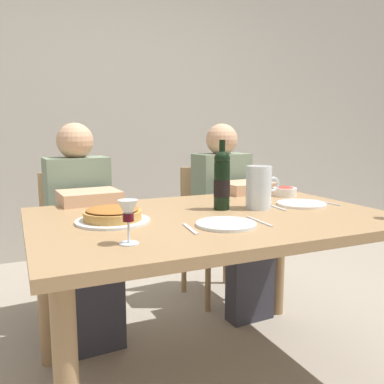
{
  "coord_description": "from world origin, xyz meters",
  "views": [
    {
      "loc": [
        -0.77,
        -1.51,
        1.12
      ],
      "look_at": [
        -0.08,
        0.03,
        0.86
      ],
      "focal_mm": 37.67,
      "sensor_mm": 36.0,
      "label": 1
    }
  ],
  "objects": [
    {
      "name": "diner_left",
      "position": [
        -0.44,
        0.67,
        0.62
      ],
      "size": [
        0.35,
        0.52,
        1.16
      ],
      "rotation": [
        0.0,
        0.0,
        3.21
      ],
      "color": "gray",
      "rests_on": "ground"
    },
    {
      "name": "dinner_plate_left_setting",
      "position": [
        -0.04,
        -0.2,
        0.77
      ],
      "size": [
        0.23,
        0.23,
        0.01
      ],
      "primitive_type": "cylinder",
      "color": "silver",
      "rests_on": "dining_table"
    },
    {
      "name": "water_pitcher",
      "position": [
        0.26,
        0.04,
        0.85
      ],
      "size": [
        0.17,
        0.12,
        0.2
      ],
      "color": "silver",
      "rests_on": "dining_table"
    },
    {
      "name": "salad_bowl",
      "position": [
        0.59,
        0.29,
        0.79
      ],
      "size": [
        0.13,
        0.13,
        0.05
      ],
      "color": "white",
      "rests_on": "dining_table"
    },
    {
      "name": "wine_glass_left_diner",
      "position": [
        -0.45,
        -0.29,
        0.86
      ],
      "size": [
        0.07,
        0.07,
        0.14
      ],
      "color": "silver",
      "rests_on": "dining_table"
    },
    {
      "name": "chair_right",
      "position": [
        0.45,
        0.88,
        0.5
      ],
      "size": [
        0.42,
        0.42,
        0.87
      ],
      "rotation": [
        0.0,
        0.0,
        3.2
      ],
      "color": "#9E7A51",
      "rests_on": "ground"
    },
    {
      "name": "fork_left_setting",
      "position": [
        -0.19,
        -0.2,
        0.76
      ],
      "size": [
        0.03,
        0.16,
        0.0
      ],
      "primitive_type": "cube",
      "rotation": [
        0.0,
        0.0,
        1.45
      ],
      "color": "silver",
      "rests_on": "dining_table"
    },
    {
      "name": "dining_table",
      "position": [
        0.0,
        0.0,
        0.67
      ],
      "size": [
        1.5,
        1.0,
        0.76
      ],
      "color": "#9E7A51",
      "rests_on": "ground"
    },
    {
      "name": "chair_left",
      "position": [
        -0.46,
        0.91,
        0.5
      ],
      "size": [
        0.43,
        0.43,
        0.87
      ],
      "rotation": [
        0.0,
        0.0,
        3.21
      ],
      "color": "#9E7A51",
      "rests_on": "ground"
    },
    {
      "name": "spoon_right_setting",
      "position": [
        0.34,
        0.02,
        0.76
      ],
      "size": [
        0.02,
        0.16,
        0.0
      ],
      "primitive_type": "cube",
      "rotation": [
        0.0,
        0.0,
        1.53
      ],
      "color": "silver",
      "rests_on": "dining_table"
    },
    {
      "name": "back_wall",
      "position": [
        0.0,
        2.17,
        1.4
      ],
      "size": [
        8.0,
        0.1,
        2.8
      ],
      "primitive_type": "cube",
      "color": "#B2ADA3",
      "rests_on": "ground"
    },
    {
      "name": "ground_plane",
      "position": [
        0.0,
        0.0,
        0.0
      ],
      "size": [
        8.0,
        8.0,
        0.0
      ],
      "primitive_type": "plane",
      "color": "gray"
    },
    {
      "name": "knife_right_setting",
      "position": [
        0.64,
        0.02,
        0.76
      ],
      "size": [
        0.02,
        0.18,
        0.0
      ],
      "primitive_type": "cube",
      "rotation": [
        0.0,
        0.0,
        1.65
      ],
      "color": "silver",
      "rests_on": "dining_table"
    },
    {
      "name": "wine_bottle",
      "position": [
        0.09,
        0.09,
        0.9
      ],
      "size": [
        0.07,
        0.07,
        0.32
      ],
      "color": "black",
      "rests_on": "dining_table"
    },
    {
      "name": "diner_right",
      "position": [
        0.46,
        0.65,
        0.62
      ],
      "size": [
        0.35,
        0.52,
        1.16
      ],
      "rotation": [
        0.0,
        0.0,
        3.2
      ],
      "color": "gray",
      "rests_on": "ground"
    },
    {
      "name": "baked_tart",
      "position": [
        -0.42,
        0.04,
        0.79
      ],
      "size": [
        0.29,
        0.29,
        0.06
      ],
      "color": "silver",
      "rests_on": "dining_table"
    },
    {
      "name": "dinner_plate_right_setting",
      "position": [
        0.49,
        0.02,
        0.77
      ],
      "size": [
        0.23,
        0.23,
        0.01
      ],
      "primitive_type": "cylinder",
      "color": "white",
      "rests_on": "dining_table"
    },
    {
      "name": "knife_left_setting",
      "position": [
        0.11,
        -0.2,
        0.76
      ],
      "size": [
        0.02,
        0.18,
        0.0
      ],
      "primitive_type": "cube",
      "rotation": [
        0.0,
        0.0,
        1.54
      ],
      "color": "silver",
      "rests_on": "dining_table"
    }
  ]
}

